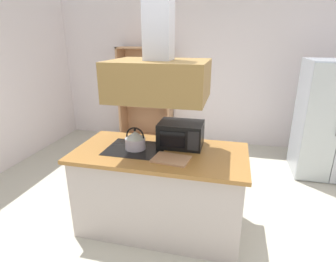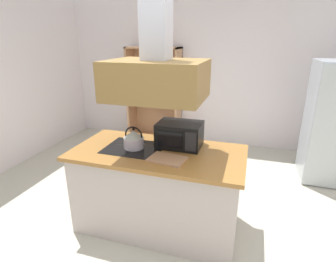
{
  "view_description": "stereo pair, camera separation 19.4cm",
  "coord_description": "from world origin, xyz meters",
  "px_view_note": "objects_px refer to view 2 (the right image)",
  "views": [
    {
      "loc": [
        0.47,
        -2.26,
        2.0
      ],
      "look_at": [
        -0.2,
        0.55,
        1.0
      ],
      "focal_mm": 28.93,
      "sensor_mm": 36.0,
      "label": 1
    },
    {
      "loc": [
        0.66,
        -2.21,
        2.0
      ],
      "look_at": [
        -0.2,
        0.55,
        1.0
      ],
      "focal_mm": 28.93,
      "sensor_mm": 36.0,
      "label": 2
    }
  ],
  "objects_px": {
    "kettle": "(134,139)",
    "cutting_board": "(167,159)",
    "microwave": "(180,135)",
    "dish_cabinet": "(155,100)"
  },
  "relations": [
    {
      "from": "kettle",
      "to": "cutting_board",
      "type": "distance_m",
      "value": 0.47
    },
    {
      "from": "cutting_board",
      "to": "dish_cabinet",
      "type": "bearing_deg",
      "value": 112.23
    },
    {
      "from": "dish_cabinet",
      "to": "kettle",
      "type": "xyz_separation_m",
      "value": [
        0.71,
        -2.59,
        0.19
      ]
    },
    {
      "from": "kettle",
      "to": "microwave",
      "type": "bearing_deg",
      "value": 23.95
    },
    {
      "from": "cutting_board",
      "to": "microwave",
      "type": "xyz_separation_m",
      "value": [
        0.02,
        0.37,
        0.12
      ]
    },
    {
      "from": "microwave",
      "to": "cutting_board",
      "type": "bearing_deg",
      "value": -93.31
    },
    {
      "from": "kettle",
      "to": "microwave",
      "type": "relative_size",
      "value": 0.51
    },
    {
      "from": "microwave",
      "to": "dish_cabinet",
      "type": "bearing_deg",
      "value": 115.72
    },
    {
      "from": "kettle",
      "to": "cutting_board",
      "type": "relative_size",
      "value": 0.69
    },
    {
      "from": "dish_cabinet",
      "to": "microwave",
      "type": "xyz_separation_m",
      "value": [
        1.15,
        -2.39,
        0.22
      ]
    }
  ]
}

